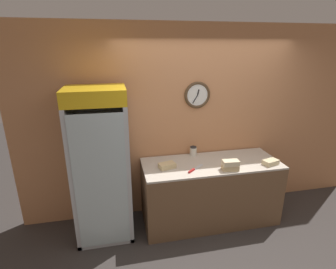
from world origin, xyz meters
The scene contains 10 objects.
ground_plane centered at (0.00, 0.00, 0.00)m, with size 14.00×14.00×0.00m, color #383330.
wall_back centered at (0.00, 1.33, 1.35)m, with size 5.20×0.09×2.70m.
prep_counter centered at (0.00, 0.91, 0.45)m, with size 1.87×0.73×0.89m.
beverage_cooler centered at (-1.46, 1.00, 1.06)m, with size 0.69×0.66×1.96m.
sandwich_stack_bottom centered at (0.16, 0.66, 0.93)m, with size 0.22×0.15×0.07m.
sandwich_stack_middle centered at (0.16, 0.66, 0.99)m, with size 0.21×0.13×0.07m.
sandwich_flat_left centered at (-0.63, 0.88, 0.93)m, with size 0.24×0.18×0.07m.
sandwich_flat_right centered at (0.75, 0.70, 0.93)m, with size 0.23×0.17×0.06m.
chefs_knife centered at (-0.30, 0.75, 0.90)m, with size 0.27×0.24×0.02m.
condiment_jar centered at (-0.17, 1.21, 0.96)m, with size 0.10×0.10×0.14m.
Camera 1 is at (-1.26, -2.14, 2.40)m, focal length 28.00 mm.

